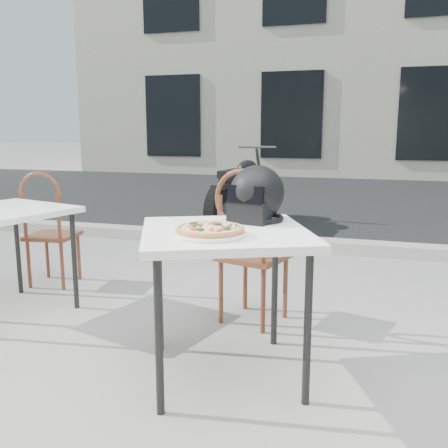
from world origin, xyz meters
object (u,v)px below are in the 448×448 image
(cafe_table_main, at_px, (225,243))
(pizza, at_px, (210,229))
(helmet, at_px, (256,196))
(cafe_table_side, at_px, (2,219))
(motorcycle, at_px, (243,192))
(cafe_chair_side, at_px, (48,223))
(plate, at_px, (210,234))
(cafe_chair_main, at_px, (249,239))

(cafe_table_main, distance_m, pizza, 0.19)
(helmet, bearing_deg, cafe_table_side, -169.99)
(cafe_table_side, distance_m, motorcycle, 3.51)
(cafe_table_main, height_order, cafe_table_side, cafe_table_main)
(cafe_table_main, relative_size, cafe_table_side, 1.13)
(cafe_chair_side, relative_size, motorcycle, 0.45)
(plate, height_order, cafe_chair_main, cafe_chair_main)
(cafe_table_main, bearing_deg, cafe_table_side, 166.62)
(pizza, height_order, cafe_chair_main, cafe_chair_main)
(cafe_table_main, relative_size, pizza, 2.98)
(pizza, xyz_separation_m, cafe_table_side, (-1.65, 0.56, -0.13))
(pizza, distance_m, cafe_table_side, 1.74)
(helmet, height_order, cafe_chair_side, helmet)
(pizza, bearing_deg, plate, -99.30)
(cafe_table_main, distance_m, cafe_chair_side, 2.03)
(cafe_table_main, relative_size, motorcycle, 0.51)
(cafe_table_main, relative_size, cafe_chair_side, 1.14)
(helmet, xyz_separation_m, cafe_table_side, (-1.76, 0.12, -0.23))
(cafe_table_side, bearing_deg, cafe_table_main, -13.38)
(pizza, bearing_deg, cafe_chair_main, 92.34)
(cafe_chair_main, relative_size, cafe_chair_side, 1.09)
(cafe_table_side, bearing_deg, helmet, -4.01)
(helmet, bearing_deg, cafe_chair_side, 172.74)
(motorcycle, bearing_deg, cafe_table_side, -95.34)
(pizza, height_order, helmet, helmet)
(motorcycle, bearing_deg, helmet, -67.22)
(pizza, xyz_separation_m, cafe_chair_side, (-1.74, 1.16, -0.28))
(plate, relative_size, cafe_table_side, 0.45)
(helmet, distance_m, cafe_table_side, 1.77)
(cafe_table_main, height_order, pizza, pizza)
(cafe_chair_main, xyz_separation_m, motorcycle, (-0.87, 3.14, -0.11))
(helmet, height_order, motorcycle, helmet)
(cafe_table_main, height_order, cafe_chair_side, cafe_chair_side)
(cafe_table_side, relative_size, cafe_chair_side, 1.01)
(motorcycle, bearing_deg, plate, -70.38)
(helmet, distance_m, cafe_chair_main, 0.55)
(cafe_chair_main, distance_m, cafe_chair_side, 1.73)
(pizza, bearing_deg, motorcycle, 102.81)
(plate, xyz_separation_m, cafe_chair_main, (-0.03, 0.85, -0.21))
(cafe_chair_side, bearing_deg, cafe_table_main, 143.32)
(plate, distance_m, helmet, 0.47)
(cafe_chair_main, xyz_separation_m, cafe_chair_side, (-1.71, 0.30, -0.05))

